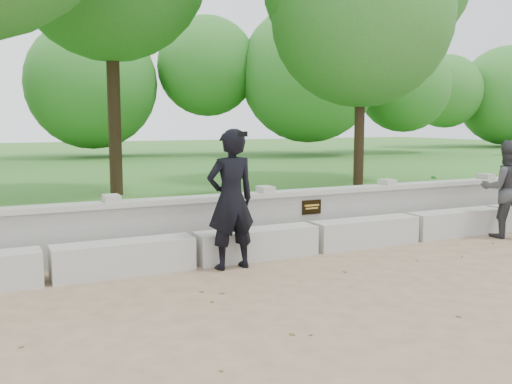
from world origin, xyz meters
TOP-DOWN VIEW (x-y plane):
  - ground at (0.00, 0.00)m, footprint 80.00×80.00m
  - lawn at (0.00, 14.00)m, footprint 40.00×22.00m
  - concrete_bench at (0.00, 1.90)m, footprint 11.90×0.45m
  - parapet_wall at (0.00, 2.60)m, footprint 12.50×0.35m
  - man_main at (-1.58, 1.53)m, footprint 0.74×0.66m
  - visitor_left at (3.65, 1.39)m, footprint 1.06×1.01m
  - tree_near_right at (3.12, 5.02)m, footprint 4.08×4.08m
  - shrub_b at (-0.63, 3.75)m, footprint 0.36×0.41m
  - shrub_c at (4.04, 3.30)m, footprint 0.74×0.71m
  - shrub_d at (-0.03, 5.45)m, footprint 0.39×0.40m

SIDE VIEW (x-z plane):
  - ground at x=0.00m, z-range 0.00..0.00m
  - lawn at x=0.00m, z-range 0.00..0.25m
  - concrete_bench at x=0.00m, z-range 0.00..0.45m
  - parapet_wall at x=0.00m, z-range 0.01..0.91m
  - shrub_d at x=-0.03m, z-range 0.25..0.79m
  - shrub_c at x=4.04m, z-range 0.25..0.90m
  - shrub_b at x=-0.63m, z-range 0.25..0.92m
  - visitor_left at x=3.65m, z-range 0.00..1.73m
  - man_main at x=-1.58m, z-range 0.00..1.96m
  - tree_near_right at x=3.12m, z-range 1.45..7.94m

